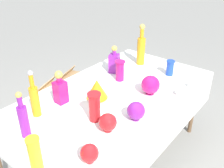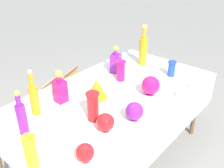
{
  "view_description": "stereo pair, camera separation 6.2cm",
  "coord_description": "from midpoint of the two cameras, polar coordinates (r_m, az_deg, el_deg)",
  "views": [
    {
      "loc": [
        -1.45,
        -1.16,
        1.87
      ],
      "look_at": [
        0.0,
        0.0,
        0.86
      ],
      "focal_mm": 40.0,
      "sensor_mm": 36.0,
      "label": 1
    },
    {
      "loc": [
        -1.41,
        -1.21,
        1.87
      ],
      "look_at": [
        0.0,
        0.0,
        0.86
      ],
      "focal_mm": 40.0,
      "sensor_mm": 36.0,
      "label": 2
    }
  ],
  "objects": [
    {
      "name": "fluted_vase_0",
      "position": [
        2.07,
        -4.32,
        -1.13
      ],
      "size": [
        0.18,
        0.18,
        0.17
      ],
      "color": "orange",
      "rests_on": "display_table"
    },
    {
      "name": "ground_plane",
      "position": [
        2.64,
        -0.7,
        -16.68
      ],
      "size": [
        40.0,
        40.0,
        0.0
      ],
      "primitive_type": "plane",
      "color": "gray"
    },
    {
      "name": "price_tag_left",
      "position": [
        2.38,
        16.66,
        -0.03
      ],
      "size": [
        0.06,
        0.03,
        0.05
      ],
      "primitive_type": "cube",
      "rotation": [
        -0.21,
        0.0,
        -0.19
      ],
      "color": "white",
      "rests_on": "display_table"
    },
    {
      "name": "round_bowl_2",
      "position": [
        1.83,
        4.54,
        -6.13
      ],
      "size": [
        0.13,
        0.13,
        0.14
      ],
      "color": "purple",
      "rests_on": "display_table"
    },
    {
      "name": "slender_vase_2",
      "position": [
        1.8,
        -5.0,
        -5.07
      ],
      "size": [
        0.1,
        0.1,
        0.22
      ],
      "color": "red",
      "rests_on": "display_table"
    },
    {
      "name": "tall_bottle_1",
      "position": [
        1.74,
        -20.56,
        -7.43
      ],
      "size": [
        0.06,
        0.06,
        0.34
      ],
      "color": "purple",
      "rests_on": "display_table"
    },
    {
      "name": "square_decanter_0",
      "position": [
        2.04,
        -12.6,
        -1.17
      ],
      "size": [
        0.09,
        0.09,
        0.28
      ],
      "color": "#C61972",
      "rests_on": "display_table"
    },
    {
      "name": "tall_bottle_2",
      "position": [
        2.7,
        6.01,
        8.12
      ],
      "size": [
        0.09,
        0.09,
        0.44
      ],
      "color": "orange",
      "rests_on": "display_table"
    },
    {
      "name": "round_bowl_1",
      "position": [
        2.15,
        7.97,
        -0.19
      ],
      "size": [
        0.16,
        0.16,
        0.17
      ],
      "color": "#C61972",
      "rests_on": "display_table"
    },
    {
      "name": "round_bowl_0",
      "position": [
        1.51,
        -6.41,
        -15.46
      ],
      "size": [
        0.11,
        0.11,
        0.12
      ],
      "color": "red",
      "rests_on": "display_table"
    },
    {
      "name": "slender_vase_0",
      "position": [
        2.35,
        1.06,
        3.22
      ],
      "size": [
        0.1,
        0.1,
        0.2
      ],
      "color": "#C61972",
      "rests_on": "display_table"
    },
    {
      "name": "square_decanter_1",
      "position": [
        2.51,
        -0.18,
        5.1
      ],
      "size": [
        0.13,
        0.13,
        0.28
      ],
      "color": "purple",
      "rests_on": "display_table"
    },
    {
      "name": "slender_vase_1",
      "position": [
        2.52,
        12.45,
        3.76
      ],
      "size": [
        0.08,
        0.08,
        0.15
      ],
      "color": "blue",
      "rests_on": "display_table"
    },
    {
      "name": "slender_vase_3",
      "position": [
        1.5,
        -18.42,
        -14.74
      ],
      "size": [
        0.08,
        0.08,
        0.22
      ],
      "color": "yellow",
      "rests_on": "display_table"
    },
    {
      "name": "cardboard_box_behind_right",
      "position": [
        3.38,
        -14.09,
        -3.22
      ],
      "size": [
        0.5,
        0.42,
        0.37
      ],
      "color": "tan",
      "rests_on": "ground"
    },
    {
      "name": "tall_bottle_0",
      "position": [
        1.92,
        -18.16,
        -3.2
      ],
      "size": [
        0.07,
        0.07,
        0.37
      ],
      "color": "orange",
      "rests_on": "display_table"
    },
    {
      "name": "cardboard_box_behind_left",
      "position": [
        3.48,
        -9.3,
        -0.99
      ],
      "size": [
        0.46,
        0.42,
        0.44
      ],
      "color": "tan",
      "rests_on": "ground"
    },
    {
      "name": "price_tag_center",
      "position": [
        2.22,
        13.9,
        -1.81
      ],
      "size": [
        0.06,
        0.03,
        0.05
      ],
      "primitive_type": "cube",
      "rotation": [
        -0.21,
        0.0,
        0.19
      ],
      "color": "white",
      "rests_on": "display_table"
    },
    {
      "name": "round_bowl_3",
      "position": [
        1.72,
        -2.01,
        -8.75
      ],
      "size": [
        0.13,
        0.13,
        0.13
      ],
      "color": "red",
      "rests_on": "display_table"
    },
    {
      "name": "display_table",
      "position": [
        2.17,
        -0.03,
        -3.88
      ],
      "size": [
        1.99,
        1.08,
        0.76
      ],
      "color": "white",
      "rests_on": "ground"
    }
  ]
}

